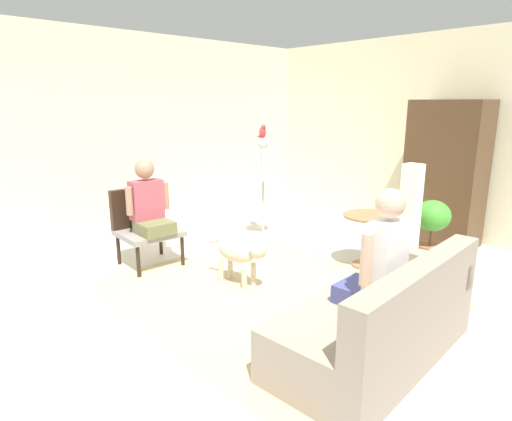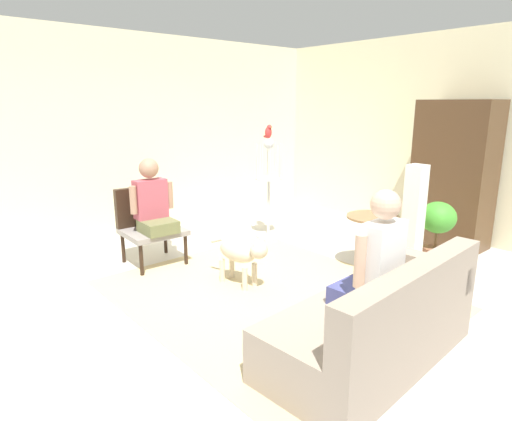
{
  "view_description": "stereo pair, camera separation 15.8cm",
  "coord_description": "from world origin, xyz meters",
  "views": [
    {
      "loc": [
        2.98,
        -2.82,
        1.89
      ],
      "look_at": [
        0.03,
        -0.08,
        0.89
      ],
      "focal_mm": 30.53,
      "sensor_mm": 36.0,
      "label": 1
    },
    {
      "loc": [
        3.08,
        -2.7,
        1.89
      ],
      "look_at": [
        0.03,
        -0.08,
        0.89
      ],
      "focal_mm": 30.53,
      "sensor_mm": 36.0,
      "label": 2
    }
  ],
  "objects": [
    {
      "name": "area_rug",
      "position": [
        0.1,
        0.06,
        0.0
      ],
      "size": [
        3.09,
        2.59,
        0.01
      ],
      "primitive_type": "cube",
      "color": "#C6B284",
      "rests_on": "ground"
    },
    {
      "name": "bird_cage_stand",
      "position": [
        -1.37,
        1.36,
        0.68
      ],
      "size": [
        0.37,
        0.37,
        1.41
      ],
      "color": "silver",
      "rests_on": "ground"
    },
    {
      "name": "round_end_table",
      "position": [
        0.32,
        1.44,
        0.43
      ],
      "size": [
        0.59,
        0.59,
        0.63
      ],
      "color": "olive",
      "rests_on": "ground"
    },
    {
      "name": "person_on_couch",
      "position": [
        1.42,
        -0.13,
        0.78
      ],
      "size": [
        0.46,
        0.52,
        0.9
      ],
      "color": "#40447E"
    },
    {
      "name": "armoire_cabinet",
      "position": [
        0.49,
        2.96,
        0.96
      ],
      "size": [
        0.94,
        0.56,
        1.92
      ],
      "primitive_type": "cube",
      "color": "#4C331E",
      "rests_on": "ground"
    },
    {
      "name": "ground_plane",
      "position": [
        0.0,
        0.0,
        0.0
      ],
      "size": [
        7.95,
        7.95,
        0.0
      ],
      "primitive_type": "plane",
      "color": "beige"
    },
    {
      "name": "couch",
      "position": [
        1.45,
        -0.1,
        0.29
      ],
      "size": [
        0.96,
        1.84,
        0.82
      ],
      "color": "gray",
      "rests_on": "ground"
    },
    {
      "name": "potted_plant",
      "position": [
        0.84,
        1.93,
        0.5
      ],
      "size": [
        0.4,
        0.4,
        0.81
      ],
      "color": "#996047",
      "rests_on": "ground"
    },
    {
      "name": "left_wall",
      "position": [
        -2.84,
        0.3,
        1.42
      ],
      "size": [
        0.12,
        7.22,
        2.84
      ],
      "primitive_type": "cube",
      "color": "beige",
      "rests_on": "ground"
    },
    {
      "name": "dog",
      "position": [
        -0.28,
        -0.01,
        0.37
      ],
      "size": [
        0.79,
        0.3,
        0.57
      ],
      "color": "beige",
      "rests_on": "ground"
    },
    {
      "name": "parrot",
      "position": [
        -1.38,
        1.36,
        1.5
      ],
      "size": [
        0.17,
        0.1,
        0.19
      ],
      "color": "red",
      "rests_on": "bird_cage_stand"
    },
    {
      "name": "armchair",
      "position": [
        -1.6,
        -0.39,
        0.51
      ],
      "size": [
        0.66,
        0.69,
        0.9
      ],
      "color": "black",
      "rests_on": "ground"
    },
    {
      "name": "person_on_armchair",
      "position": [
        -1.43,
        -0.4,
        0.77
      ],
      "size": [
        0.48,
        0.53,
        0.84
      ],
      "color": "#686B42"
    },
    {
      "name": "back_wall",
      "position": [
        0.0,
        3.37,
        1.42
      ],
      "size": [
        6.16,
        0.12,
        2.84
      ],
      "primitive_type": "cube",
      "color": "beige",
      "rests_on": "ground"
    },
    {
      "name": "column_lamp",
      "position": [
        0.77,
        1.51,
        0.62
      ],
      "size": [
        0.2,
        0.2,
        1.26
      ],
      "color": "#4C4742",
      "rests_on": "ground"
    }
  ]
}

